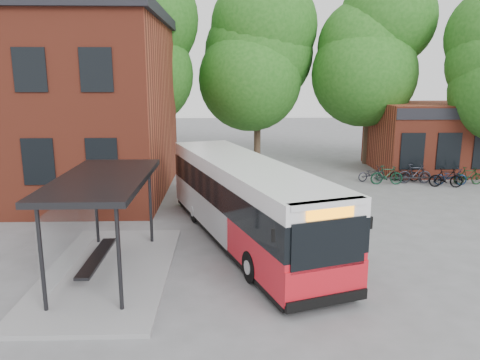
{
  "coord_description": "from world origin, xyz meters",
  "views": [
    {
      "loc": [
        -1.08,
        -13.71,
        5.59
      ],
      "look_at": [
        -0.59,
        2.35,
        2.0
      ],
      "focal_mm": 35.0,
      "sensor_mm": 36.0,
      "label": 1
    }
  ],
  "objects_px": {
    "bicycle_4": "(415,175)",
    "city_bus": "(245,202)",
    "bicycle_5": "(446,178)",
    "bicycle_3": "(415,174)",
    "bicycle_7": "(468,176)",
    "bicycle_0": "(371,174)",
    "bicycle_1": "(387,175)",
    "bicycle_2": "(405,174)",
    "bus_shelter": "(105,226)",
    "bicycle_6": "(450,177)"
  },
  "relations": [
    {
      "from": "bicycle_4",
      "to": "city_bus",
      "type": "bearing_deg",
      "value": 138.4
    },
    {
      "from": "bicycle_4",
      "to": "bicycle_5",
      "type": "height_order",
      "value": "bicycle_5"
    },
    {
      "from": "bicycle_3",
      "to": "bicycle_7",
      "type": "height_order",
      "value": "bicycle_3"
    },
    {
      "from": "bicycle_4",
      "to": "bicycle_0",
      "type": "bearing_deg",
      "value": 86.03
    },
    {
      "from": "bicycle_1",
      "to": "bicycle_2",
      "type": "xyz_separation_m",
      "value": [
        1.26,
        0.8,
        -0.1
      ]
    },
    {
      "from": "bicycle_2",
      "to": "bicycle_4",
      "type": "bearing_deg",
      "value": -117.68
    },
    {
      "from": "bicycle_0",
      "to": "bicycle_2",
      "type": "distance_m",
      "value": 1.81
    },
    {
      "from": "bicycle_0",
      "to": "bus_shelter",
      "type": "bearing_deg",
      "value": 123.02
    },
    {
      "from": "bicycle_2",
      "to": "bus_shelter",
      "type": "bearing_deg",
      "value": 145.14
    },
    {
      "from": "bicycle_2",
      "to": "bicycle_7",
      "type": "height_order",
      "value": "bicycle_7"
    },
    {
      "from": "bicycle_1",
      "to": "bicycle_3",
      "type": "height_order",
      "value": "bicycle_3"
    },
    {
      "from": "bus_shelter",
      "to": "bicycle_3",
      "type": "xyz_separation_m",
      "value": [
        13.41,
        11.22,
        -0.93
      ]
    },
    {
      "from": "bicycle_1",
      "to": "bicycle_5",
      "type": "xyz_separation_m",
      "value": [
        2.82,
        -0.71,
        -0.01
      ]
    },
    {
      "from": "bicycle_1",
      "to": "bicycle_4",
      "type": "height_order",
      "value": "bicycle_1"
    },
    {
      "from": "city_bus",
      "to": "bicycle_2",
      "type": "xyz_separation_m",
      "value": [
        9.04,
        9.17,
        -0.99
      ]
    },
    {
      "from": "bus_shelter",
      "to": "bicycle_3",
      "type": "bearing_deg",
      "value": 39.9
    },
    {
      "from": "bicycle_2",
      "to": "bicycle_5",
      "type": "height_order",
      "value": "bicycle_5"
    },
    {
      "from": "bicycle_0",
      "to": "city_bus",
      "type": "bearing_deg",
      "value": 128.54
    },
    {
      "from": "city_bus",
      "to": "bicycle_6",
      "type": "bearing_deg",
      "value": 17.52
    },
    {
      "from": "bicycle_5",
      "to": "bicycle_7",
      "type": "bearing_deg",
      "value": -57.11
    },
    {
      "from": "bicycle_4",
      "to": "bicycle_7",
      "type": "bearing_deg",
      "value": -96.49
    },
    {
      "from": "bicycle_4",
      "to": "bicycle_5",
      "type": "bearing_deg",
      "value": -129.55
    },
    {
      "from": "bicycle_2",
      "to": "bicycle_7",
      "type": "distance_m",
      "value": 3.16
    },
    {
      "from": "bicycle_0",
      "to": "bicycle_1",
      "type": "height_order",
      "value": "bicycle_1"
    },
    {
      "from": "bicycle_2",
      "to": "bicycle_6",
      "type": "relative_size",
      "value": 0.91
    },
    {
      "from": "bicycle_0",
      "to": "bicycle_3",
      "type": "height_order",
      "value": "bicycle_3"
    },
    {
      "from": "bicycle_2",
      "to": "bicycle_5",
      "type": "relative_size",
      "value": 0.92
    },
    {
      "from": "bicycle_0",
      "to": "bicycle_2",
      "type": "height_order",
      "value": "bicycle_0"
    },
    {
      "from": "bus_shelter",
      "to": "bicycle_5",
      "type": "relative_size",
      "value": 4.21
    },
    {
      "from": "bus_shelter",
      "to": "bicycle_6",
      "type": "bearing_deg",
      "value": 35.46
    },
    {
      "from": "bicycle_2",
      "to": "bicycle_0",
      "type": "bearing_deg",
      "value": 103.12
    },
    {
      "from": "bicycle_2",
      "to": "bicycle_6",
      "type": "xyz_separation_m",
      "value": [
        2.03,
        -1.0,
        0.04
      ]
    },
    {
      "from": "bicycle_3",
      "to": "bicycle_6",
      "type": "relative_size",
      "value": 1.04
    },
    {
      "from": "city_bus",
      "to": "bicycle_5",
      "type": "height_order",
      "value": "city_bus"
    },
    {
      "from": "bicycle_1",
      "to": "bicycle_2",
      "type": "bearing_deg",
      "value": -55.51
    },
    {
      "from": "bicycle_0",
      "to": "bicycle_4",
      "type": "height_order",
      "value": "bicycle_0"
    },
    {
      "from": "bicycle_2",
      "to": "bicycle_3",
      "type": "height_order",
      "value": "bicycle_3"
    },
    {
      "from": "city_bus",
      "to": "bicycle_0",
      "type": "xyz_separation_m",
      "value": [
        7.23,
        9.17,
        -0.98
      ]
    },
    {
      "from": "bicycle_0",
      "to": "bicycle_6",
      "type": "bearing_deg",
      "value": -117.87
    },
    {
      "from": "city_bus",
      "to": "bus_shelter",
      "type": "bearing_deg",
      "value": -166.15
    },
    {
      "from": "bicycle_6",
      "to": "bicycle_7",
      "type": "bearing_deg",
      "value": -80.03
    },
    {
      "from": "bicycle_6",
      "to": "bicycle_7",
      "type": "distance_m",
      "value": 1.0
    },
    {
      "from": "bicycle_6",
      "to": "bicycle_7",
      "type": "height_order",
      "value": "bicycle_7"
    },
    {
      "from": "bicycle_5",
      "to": "bicycle_6",
      "type": "xyz_separation_m",
      "value": [
        0.46,
        0.51,
        -0.06
      ]
    },
    {
      "from": "bicycle_0",
      "to": "bicycle_5",
      "type": "relative_size",
      "value": 0.94
    },
    {
      "from": "bus_shelter",
      "to": "bicycle_1",
      "type": "relative_size",
      "value": 4.16
    },
    {
      "from": "bicycle_4",
      "to": "bicycle_5",
      "type": "distance_m",
      "value": 1.61
    },
    {
      "from": "bicycle_2",
      "to": "bicycle_6",
      "type": "distance_m",
      "value": 2.27
    },
    {
      "from": "bicycle_2",
      "to": "bicycle_3",
      "type": "bearing_deg",
      "value": -137.34
    },
    {
      "from": "bicycle_0",
      "to": "bicycle_4",
      "type": "bearing_deg",
      "value": -112.72
    }
  ]
}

